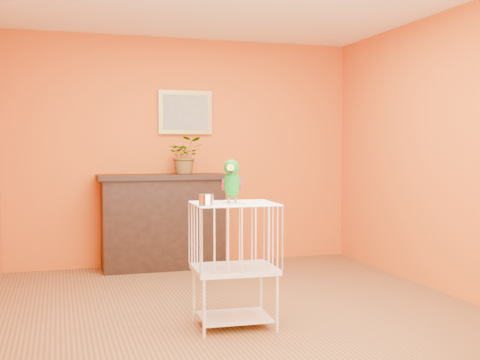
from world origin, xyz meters
name	(u,v)px	position (x,y,z in m)	size (l,w,h in m)	color
ground	(242,313)	(0.00, 0.00, 0.00)	(4.50, 4.50, 0.00)	brown
room_shell	(242,117)	(0.00, 0.00, 1.58)	(4.50, 4.50, 4.50)	#C75412
console_cabinet	(163,221)	(-0.31, 2.00, 0.53)	(1.41, 0.51, 1.05)	black
potted_plant	(185,159)	(-0.05, 2.05, 1.21)	(0.37, 0.42, 0.32)	#26722D
framed_picture	(185,112)	(0.00, 2.22, 1.75)	(0.62, 0.04, 0.50)	olive
birdcage	(234,263)	(-0.16, -0.33, 0.48)	(0.62, 0.49, 0.93)	silver
feed_cup	(206,199)	(-0.41, -0.47, 0.97)	(0.11, 0.11, 0.08)	silver
parrot	(232,181)	(-0.18, -0.34, 1.10)	(0.18, 0.29, 0.33)	#59544C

